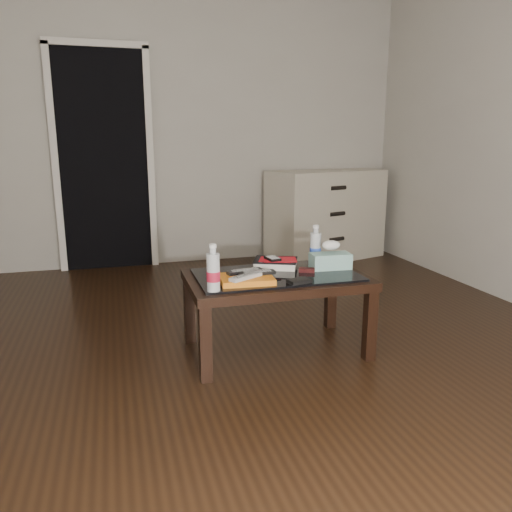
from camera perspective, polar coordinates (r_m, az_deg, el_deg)
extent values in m
plane|color=black|center=(2.72, -7.27, -13.17)|extent=(5.00, 5.00, 0.00)
plane|color=#B7B3A8|center=(4.93, -12.45, 14.61)|extent=(5.00, 0.00, 5.00)
cube|color=black|center=(4.89, -16.97, 10.26)|extent=(0.80, 0.05, 2.00)
cube|color=silver|center=(4.88, -21.98, 9.88)|extent=(0.06, 0.04, 2.04)
cube|color=silver|center=(4.87, -11.95, 10.53)|extent=(0.06, 0.04, 2.04)
cube|color=silver|center=(4.92, -17.83, 22.17)|extent=(0.90, 0.04, 0.06)
cube|color=black|center=(2.55, -5.82, -9.97)|extent=(0.06, 0.06, 0.40)
cube|color=black|center=(2.85, 12.88, -7.75)|extent=(0.06, 0.06, 0.40)
cube|color=black|center=(3.03, -7.61, -6.21)|extent=(0.06, 0.06, 0.40)
cube|color=black|center=(3.28, 8.52, -4.72)|extent=(0.06, 0.06, 0.40)
cube|color=black|center=(2.82, 2.33, -2.78)|extent=(1.00, 0.60, 0.05)
cube|color=black|center=(2.82, 2.34, -2.17)|extent=(0.90, 0.50, 0.01)
cube|color=beige|center=(5.14, 8.01, 4.65)|extent=(1.29, 0.83, 0.90)
cylinder|color=black|center=(4.94, 9.15, 1.91)|extent=(0.18, 0.09, 0.04)
cylinder|color=black|center=(4.90, 9.26, 4.78)|extent=(0.18, 0.09, 0.04)
cylinder|color=black|center=(4.87, 9.37, 7.69)|extent=(0.18, 0.09, 0.04)
cube|color=orange|center=(2.65, -1.10, -2.66)|extent=(0.30, 0.23, 0.03)
cube|color=#ABACB0|center=(2.61, -1.18, -2.35)|extent=(0.20, 0.14, 0.02)
cube|color=black|center=(2.68, 0.11, -1.90)|extent=(0.20, 0.05, 0.02)
cube|color=black|center=(2.71, -1.29, -1.74)|extent=(0.21, 0.08, 0.02)
cube|color=black|center=(2.96, 2.24, -0.84)|extent=(0.31, 0.28, 0.05)
cube|color=#AF0B15|center=(2.95, 2.28, -0.37)|extent=(0.23, 0.20, 0.01)
cube|color=black|center=(2.92, 1.90, -0.27)|extent=(0.08, 0.11, 0.02)
cube|color=black|center=(2.87, 5.85, -1.61)|extent=(0.10, 0.08, 0.02)
cube|color=black|center=(2.65, 4.96, -2.86)|extent=(0.13, 0.09, 0.02)
cylinder|color=#B3B9BE|center=(2.48, -4.92, -1.34)|extent=(0.07, 0.07, 0.24)
cylinder|color=#B7BDC3|center=(3.04, 6.82, 1.32)|extent=(0.07, 0.07, 0.24)
cube|color=#227F76|center=(2.95, 8.49, -0.56)|extent=(0.24, 0.13, 0.09)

